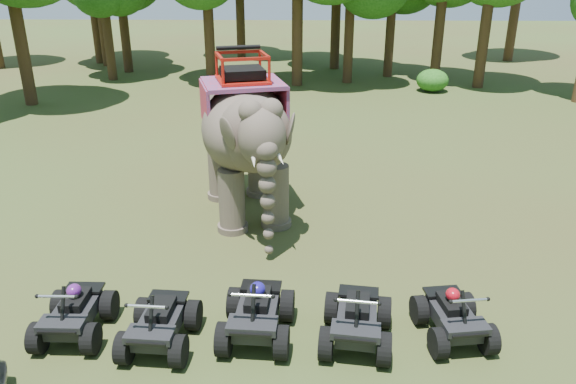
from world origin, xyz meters
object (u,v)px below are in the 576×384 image
atv_1 (159,316)px  atv_3 (357,312)px  atv_2 (257,306)px  atv_0 (73,306)px  elephant (245,135)px  atv_4 (454,310)px

atv_1 → atv_3: 3.54m
atv_1 → atv_2: 1.75m
atv_0 → atv_3: size_ratio=0.95×
atv_0 → atv_1: atv_1 is taller
elephant → atv_2: 5.80m
atv_1 → atv_4: size_ratio=1.04×
atv_2 → atv_1: bearing=-166.9°
atv_1 → atv_3: bearing=6.5°
atv_3 → atv_4: (1.78, 0.18, -0.05)m
atv_1 → atv_4: bearing=7.5°
atv_3 → atv_4: bearing=13.5°
atv_0 → atv_3: bearing=-1.1°
atv_0 → atv_1: size_ratio=0.99×
elephant → atv_0: (-2.68, -5.57, -1.59)m
atv_2 → atv_3: size_ratio=1.02×
atv_2 → atv_4: (3.60, 0.07, -0.06)m
atv_0 → atv_3: 5.19m
atv_3 → atv_4: 1.79m
atv_1 → atv_3: size_ratio=0.96×
elephant → atv_3: elephant is taller
atv_2 → atv_4: bearing=4.7°
elephant → atv_0: elephant is taller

